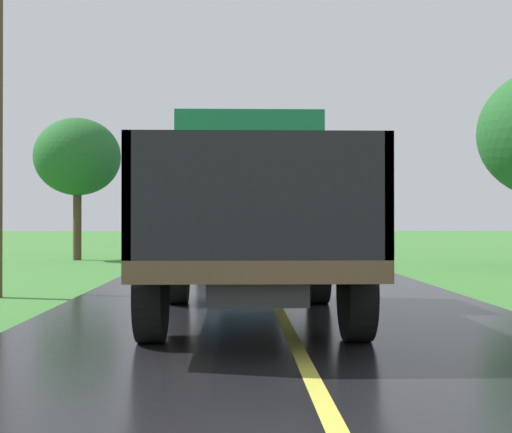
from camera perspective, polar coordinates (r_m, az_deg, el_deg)
banana_truck_near at (r=9.67m, az=-0.68°, el=0.54°), size 2.38×5.82×2.80m
banana_truck_far at (r=22.85m, az=-1.33°, el=0.00°), size 2.38×5.81×2.80m
roadside_tree_near_left at (r=24.97m, az=-14.14°, el=4.64°), size 2.92×2.92×4.84m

